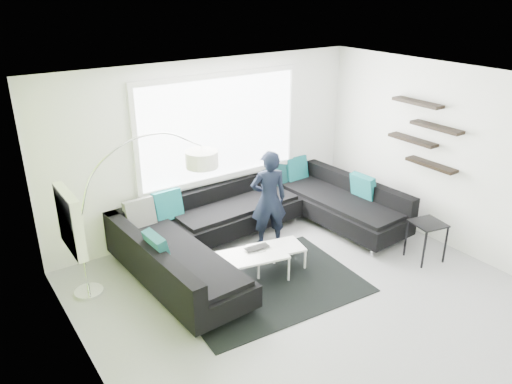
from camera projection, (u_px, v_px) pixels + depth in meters
ground at (304, 294)px, 6.68m from camera, size 5.50×5.50×0.00m
room_shell at (301, 162)px, 6.15m from camera, size 5.54×5.04×2.82m
sectional_sofa at (266, 227)px, 7.65m from camera, size 4.26×2.79×0.89m
rug at (267, 285)px, 6.88m from camera, size 2.60×1.96×0.01m
coffee_table at (265, 261)px, 7.10m from camera, size 1.33×0.94×0.40m
arc_lamp at (78, 224)px, 6.31m from camera, size 2.07×1.12×2.09m
side_table at (426, 241)px, 7.42m from camera, size 0.52×0.52×0.61m
person at (269, 199)px, 7.66m from camera, size 0.81×0.73×1.56m
laptop at (259, 249)px, 6.98m from camera, size 0.39×0.28×0.03m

